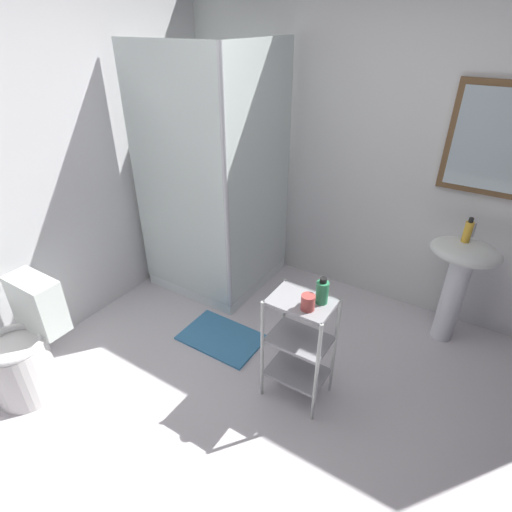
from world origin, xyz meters
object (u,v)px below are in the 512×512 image
at_px(body_wash_bottle_green, 322,292).
at_px(bath_mat, 222,338).
at_px(pedestal_sink, 459,272).
at_px(rinse_cup, 308,302).
at_px(shower_stall, 219,238).
at_px(hand_soap_bottle, 468,231).
at_px(storage_cart, 299,341).
at_px(toilet, 26,351).

distance_m(body_wash_bottle_green, bath_mat, 1.14).
height_order(pedestal_sink, rinse_cup, rinse_cup).
height_order(shower_stall, hand_soap_bottle, shower_stall).
relative_size(rinse_cup, bath_mat, 0.15).
distance_m(storage_cart, rinse_cup, 0.36).
xyz_separation_m(pedestal_sink, rinse_cup, (-0.63, -1.13, 0.21)).
bearing_deg(storage_cart, shower_stall, 146.76).
distance_m(toilet, body_wash_bottle_green, 1.87).
distance_m(pedestal_sink, hand_soap_bottle, 0.31).
height_order(shower_stall, bath_mat, shower_stall).
height_order(hand_soap_bottle, rinse_cup, hand_soap_bottle).
distance_m(storage_cart, bath_mat, 0.84).
bearing_deg(body_wash_bottle_green, shower_stall, 150.30).
bearing_deg(shower_stall, storage_cart, -33.24).
bearing_deg(body_wash_bottle_green, toilet, -149.60).
bearing_deg(rinse_cup, shower_stall, 146.29).
height_order(pedestal_sink, bath_mat, pedestal_sink).
relative_size(toilet, rinse_cup, 8.48).
relative_size(shower_stall, pedestal_sink, 2.47).
distance_m(pedestal_sink, bath_mat, 1.77).
xyz_separation_m(shower_stall, toilet, (-0.29, -1.63, -0.15)).
relative_size(shower_stall, storage_cart, 2.70).
xyz_separation_m(pedestal_sink, bath_mat, (-1.40, -0.92, -0.57)).
height_order(toilet, hand_soap_bottle, hand_soap_bottle).
height_order(rinse_cup, bath_mat, rinse_cup).
xyz_separation_m(body_wash_bottle_green, bath_mat, (-0.81, 0.11, -0.80)).
relative_size(pedestal_sink, storage_cart, 1.09).
height_order(toilet, storage_cart, toilet).
xyz_separation_m(storage_cart, bath_mat, (-0.71, 0.15, -0.43)).
bearing_deg(pedestal_sink, body_wash_bottle_green, -119.80).
height_order(toilet, rinse_cup, rinse_cup).
bearing_deg(hand_soap_bottle, bath_mat, -145.74).
bearing_deg(storage_cart, body_wash_bottle_green, 23.94).
height_order(shower_stall, pedestal_sink, shower_stall).
relative_size(pedestal_sink, hand_soap_bottle, 4.65).
relative_size(shower_stall, hand_soap_bottle, 11.47).
xyz_separation_m(hand_soap_bottle, body_wash_bottle_green, (-0.57, -1.05, -0.08)).
bearing_deg(body_wash_bottle_green, bath_mat, 172.34).
distance_m(hand_soap_bottle, body_wash_bottle_green, 1.19).
bearing_deg(toilet, body_wash_bottle_green, 30.40).
bearing_deg(bath_mat, storage_cart, -12.06).
distance_m(pedestal_sink, body_wash_bottle_green, 1.21).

